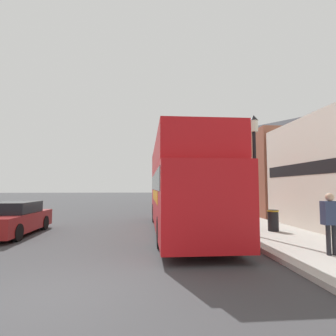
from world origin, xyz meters
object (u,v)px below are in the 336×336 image
at_px(tour_bus, 182,192).
at_px(parked_car_far_side, 14,219).
at_px(lamp_post_nearest, 254,152).
at_px(lamp_post_third, 187,174).
at_px(pedestrian_second, 330,217).
at_px(lamp_post_second, 207,167).
at_px(parked_car_ahead_of_bus, 177,203).
at_px(litter_bin, 273,220).

xyz_separation_m(tour_bus, parked_car_far_side, (-7.17, -0.44, -1.12)).
distance_m(lamp_post_nearest, lamp_post_third, 15.25).
bearing_deg(pedestrian_second, lamp_post_second, 95.67).
bearing_deg(tour_bus, parked_car_ahead_of_bus, 84.75).
bearing_deg(parked_car_ahead_of_bus, tour_bus, -93.08).
xyz_separation_m(parked_car_ahead_of_bus, lamp_post_nearest, (1.77, -10.91, 2.63)).
relative_size(pedestrian_second, litter_bin, 1.91).
height_order(parked_car_ahead_of_bus, lamp_post_third, lamp_post_third).
relative_size(lamp_post_third, litter_bin, 5.06).
distance_m(parked_car_far_side, lamp_post_third, 16.65).
bearing_deg(lamp_post_third, tour_bus, -100.07).
distance_m(parked_car_ahead_of_bus, pedestrian_second, 14.01).
distance_m(parked_car_ahead_of_bus, litter_bin, 10.25).
relative_size(tour_bus, lamp_post_third, 2.39).
xyz_separation_m(lamp_post_nearest, lamp_post_third, (-0.24, 15.25, -0.11)).
xyz_separation_m(parked_car_ahead_of_bus, parked_car_far_side, (-7.95, -9.09, -0.08)).
relative_size(lamp_post_second, litter_bin, 5.29).
bearing_deg(parked_car_ahead_of_bus, pedestrian_second, -76.88).
relative_size(parked_car_far_side, lamp_post_second, 0.93).
relative_size(pedestrian_second, lamp_post_second, 0.36).
distance_m(tour_bus, parked_car_far_side, 7.27).
relative_size(tour_bus, parked_car_far_side, 2.47).
relative_size(tour_bus, lamp_post_nearest, 2.30).
xyz_separation_m(tour_bus, litter_bin, (3.77, -1.15, -1.16)).
relative_size(lamp_post_nearest, litter_bin, 5.26).
height_order(lamp_post_nearest, lamp_post_third, lamp_post_nearest).
xyz_separation_m(parked_car_far_side, lamp_post_second, (9.60, 5.81, 2.73)).
height_order(lamp_post_nearest, lamp_post_second, lamp_post_second).
distance_m(lamp_post_second, lamp_post_third, 7.63).
relative_size(parked_car_ahead_of_bus, pedestrian_second, 2.49).
bearing_deg(lamp_post_second, litter_bin, -78.35).
bearing_deg(parked_car_far_side, parked_car_ahead_of_bus, -132.01).
bearing_deg(parked_car_ahead_of_bus, lamp_post_nearest, -78.74).
distance_m(parked_car_ahead_of_bus, parked_car_far_side, 12.08).
distance_m(parked_car_ahead_of_bus, lamp_post_third, 5.25).
height_order(pedestrian_second, litter_bin, pedestrian_second).
xyz_separation_m(parked_car_ahead_of_bus, lamp_post_third, (1.53, 4.34, 2.52)).
distance_m(tour_bus, lamp_post_second, 6.11).
bearing_deg(lamp_post_third, litter_bin, -84.10).
height_order(parked_car_far_side, pedestrian_second, pedestrian_second).
bearing_deg(lamp_post_nearest, parked_car_far_side, 169.41).
bearing_deg(tour_bus, parked_car_far_side, -176.62).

